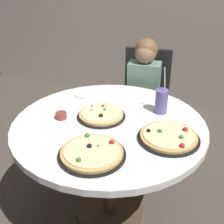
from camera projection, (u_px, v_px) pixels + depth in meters
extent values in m
plane|color=#4C4238|center=(109.00, 211.00, 2.17)|extent=(8.00, 8.00, 0.00)
cylinder|color=white|center=(109.00, 126.00, 1.83)|extent=(1.19, 1.19, 0.04)
cylinder|color=#4C3826|center=(109.00, 172.00, 2.00)|extent=(0.09, 0.09, 0.69)
cylinder|color=#4C3826|center=(109.00, 210.00, 2.17)|extent=(0.48, 0.48, 0.02)
cube|color=black|center=(143.00, 112.00, 2.62)|extent=(0.45, 0.45, 0.04)
cube|color=black|center=(147.00, 77.00, 2.65)|extent=(0.40, 0.09, 0.52)
cylinder|color=black|center=(119.00, 141.00, 2.61)|extent=(0.04, 0.04, 0.41)
cylinder|color=black|center=(158.00, 147.00, 2.54)|extent=(0.04, 0.04, 0.41)
cylinder|color=black|center=(127.00, 122.00, 2.91)|extent=(0.04, 0.04, 0.41)
cylinder|color=black|center=(162.00, 127.00, 2.83)|extent=(0.04, 0.04, 0.41)
cube|color=#3F4766|center=(138.00, 141.00, 2.58)|extent=(0.28, 0.35, 0.45)
cube|color=slate|center=(144.00, 88.00, 2.49)|extent=(0.28, 0.19, 0.44)
sphere|color=#997051|center=(145.00, 53.00, 2.34)|extent=(0.17, 0.17, 0.17)
sphere|color=brown|center=(146.00, 50.00, 2.35)|extent=(0.18, 0.18, 0.18)
cylinder|color=black|center=(101.00, 116.00, 1.88)|extent=(0.31, 0.31, 0.01)
cylinder|color=#D8B266|center=(101.00, 114.00, 1.87)|extent=(0.28, 0.28, 0.02)
cylinder|color=beige|center=(101.00, 113.00, 1.87)|extent=(0.25, 0.25, 0.01)
sphere|color=beige|center=(93.00, 106.00, 1.94)|extent=(0.03, 0.03, 0.03)
sphere|color=beige|center=(93.00, 109.00, 1.89)|extent=(0.03, 0.03, 0.03)
sphere|color=black|center=(101.00, 116.00, 1.82)|extent=(0.03, 0.03, 0.03)
sphere|color=#387F33|center=(105.00, 109.00, 1.89)|extent=(0.02, 0.02, 0.02)
sphere|color=#B2231E|center=(103.00, 106.00, 1.93)|extent=(0.02, 0.02, 0.02)
cylinder|color=black|center=(168.00, 138.00, 1.66)|extent=(0.35, 0.35, 0.01)
cylinder|color=tan|center=(169.00, 136.00, 1.65)|extent=(0.32, 0.32, 0.02)
cylinder|color=beige|center=(169.00, 135.00, 1.64)|extent=(0.28, 0.28, 0.01)
sphere|color=black|center=(148.00, 131.00, 1.66)|extent=(0.02, 0.02, 0.02)
sphere|color=#B2231E|center=(185.00, 130.00, 1.67)|extent=(0.03, 0.03, 0.03)
sphere|color=#387F33|center=(181.00, 137.00, 1.61)|extent=(0.02, 0.02, 0.02)
sphere|color=#B2231E|center=(182.00, 146.00, 1.53)|extent=(0.03, 0.03, 0.03)
sphere|color=#387F33|center=(160.00, 131.00, 1.66)|extent=(0.03, 0.03, 0.03)
cylinder|color=black|center=(92.00, 155.00, 1.52)|extent=(0.35, 0.35, 0.01)
cylinder|color=tan|center=(92.00, 153.00, 1.51)|extent=(0.32, 0.32, 0.02)
cylinder|color=beige|center=(92.00, 151.00, 1.51)|extent=(0.29, 0.29, 0.01)
sphere|color=#B2231E|center=(112.00, 142.00, 1.56)|extent=(0.03, 0.03, 0.03)
sphere|color=beige|center=(100.00, 145.00, 1.54)|extent=(0.03, 0.03, 0.03)
sphere|color=#387F33|center=(87.00, 135.00, 1.62)|extent=(0.03, 0.03, 0.03)
sphere|color=black|center=(89.00, 146.00, 1.53)|extent=(0.03, 0.03, 0.03)
sphere|color=#387F33|center=(79.00, 160.00, 1.43)|extent=(0.03, 0.03, 0.03)
cylinder|color=#6659A5|center=(161.00, 101.00, 1.90)|extent=(0.08, 0.08, 0.16)
cylinder|color=white|center=(165.00, 85.00, 1.84)|extent=(0.03, 0.02, 0.22)
cylinder|color=brown|center=(61.00, 116.00, 1.86)|extent=(0.07, 0.07, 0.04)
cylinder|color=white|center=(87.00, 94.00, 2.18)|extent=(0.18, 0.18, 0.01)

